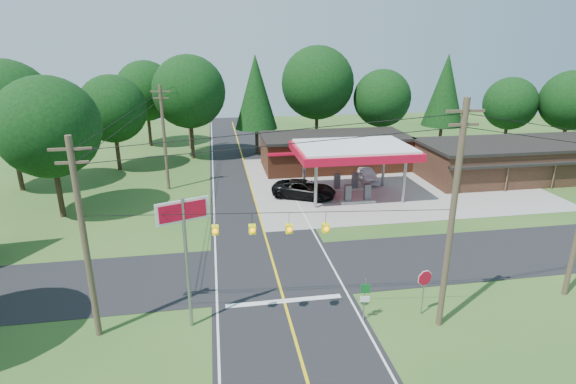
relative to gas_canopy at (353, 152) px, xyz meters
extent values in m
plane|color=#28511C|center=(-9.00, -13.00, -4.27)|extent=(120.00, 120.00, 0.00)
cube|color=black|center=(-9.00, -13.00, -4.26)|extent=(8.00, 120.00, 0.02)
cube|color=black|center=(-9.00, -13.00, -4.25)|extent=(70.00, 7.00, 0.02)
cube|color=yellow|center=(-9.00, -13.00, -4.24)|extent=(0.15, 110.00, 0.00)
cylinder|color=gray|center=(-4.00, -2.50, -2.17)|extent=(0.28, 0.28, 4.20)
cylinder|color=gray|center=(-4.00, 2.50, -2.17)|extent=(0.28, 0.28, 4.20)
cylinder|color=gray|center=(4.00, -2.50, -2.17)|extent=(0.28, 0.28, 4.20)
cylinder|color=gray|center=(4.00, 2.50, -2.17)|extent=(0.28, 0.28, 4.20)
cube|color=red|center=(0.00, 0.00, 0.08)|extent=(10.60, 7.40, 0.70)
cube|color=white|center=(0.00, 0.00, 0.48)|extent=(10.00, 7.00, 0.25)
cube|color=#9E9B93|center=(0.00, -1.80, -4.14)|extent=(3.20, 0.90, 0.22)
cube|color=#3F3F44|center=(-0.90, -1.80, -3.32)|extent=(0.55, 0.45, 1.50)
cube|color=#3F3F44|center=(0.90, -1.80, -3.32)|extent=(0.55, 0.45, 1.50)
cube|color=#9E9B93|center=(0.00, 1.80, -4.14)|extent=(3.20, 0.90, 0.22)
cube|color=#3F3F44|center=(-0.90, 1.80, -3.32)|extent=(0.55, 0.45, 1.50)
cube|color=#3F3F44|center=(0.90, 1.80, -3.32)|extent=(0.55, 0.45, 1.50)
cube|color=#5D2D1A|center=(1.00, 10.00, -2.52)|extent=(16.00, 7.00, 3.50)
cube|color=black|center=(1.00, 10.00, -0.62)|extent=(16.40, 7.40, 0.30)
cube|color=red|center=(1.00, 6.40, -1.57)|extent=(16.00, 0.50, 0.25)
cube|color=#361F16|center=(19.00, 3.00, -2.52)|extent=(20.00, 8.00, 3.50)
cube|color=black|center=(19.00, 3.00, -0.62)|extent=(20.40, 8.40, 0.30)
cube|color=black|center=(19.00, -1.20, -1.67)|extent=(20.00, 0.70, 0.25)
cylinder|color=#473828|center=(-1.50, -20.00, 1.48)|extent=(0.30, 0.30, 11.50)
cube|color=#473828|center=(-1.50, -20.00, 6.63)|extent=(1.80, 0.12, 0.12)
cube|color=#473828|center=(-1.50, -20.00, 6.03)|extent=(1.40, 0.12, 0.12)
cylinder|color=#473828|center=(-18.50, -18.00, 0.73)|extent=(0.30, 0.30, 10.00)
cube|color=#473828|center=(-18.50, -18.00, 5.13)|extent=(1.80, 0.12, 0.12)
cube|color=#473828|center=(-18.50, -18.00, 4.53)|extent=(1.40, 0.12, 0.12)
cylinder|color=#473828|center=(-17.00, 5.00, 0.73)|extent=(0.30, 0.30, 10.00)
cube|color=#473828|center=(-17.00, 5.00, 5.13)|extent=(1.80, 0.12, 0.12)
cube|color=#473828|center=(-17.00, 5.00, 4.53)|extent=(1.40, 0.12, 0.12)
cylinder|color=#473828|center=(-15.50, 22.00, 0.48)|extent=(0.30, 0.30, 9.50)
cube|color=#FFFB0D|center=(-12.55, -18.70, 1.23)|extent=(0.32, 0.32, 0.42)
cube|color=#FFFB0D|center=(-10.85, -18.90, 1.23)|extent=(0.32, 0.32, 0.42)
cube|color=#FFFB0D|center=(-9.15, -19.10, 1.23)|extent=(0.32, 0.32, 0.42)
cube|color=#FFFB0D|center=(-7.45, -19.30, 1.23)|extent=(0.32, 0.32, 0.42)
cylinder|color=#332316|center=(-23.00, 13.00, -2.29)|extent=(0.44, 0.44, 3.96)
sphere|color=black|center=(-23.00, 13.00, 2.55)|extent=(7.26, 7.26, 7.26)
cylinder|color=#332316|center=(-15.00, 17.00, -1.93)|extent=(0.44, 0.44, 4.68)
sphere|color=black|center=(-15.00, 17.00, 3.79)|extent=(8.58, 8.58, 8.58)
cylinder|color=#332316|center=(-7.00, 18.00, -2.11)|extent=(0.44, 0.44, 4.32)
cone|color=black|center=(-7.00, 18.00, 3.53)|extent=(5.28, 5.28, 9.00)
cylinder|color=#332316|center=(1.00, 19.00, -1.75)|extent=(0.44, 0.44, 5.04)
sphere|color=black|center=(1.00, 19.00, 4.41)|extent=(9.24, 9.24, 9.24)
cylinder|color=#332316|center=(9.00, 17.00, -2.29)|extent=(0.44, 0.44, 3.96)
sphere|color=black|center=(9.00, 17.00, 2.55)|extent=(7.26, 7.26, 7.26)
cylinder|color=#332316|center=(17.00, 16.00, -2.11)|extent=(0.44, 0.44, 4.32)
cone|color=black|center=(17.00, 16.00, 3.53)|extent=(5.28, 5.28, 9.00)
cylinder|color=#332316|center=(25.00, 14.00, -2.47)|extent=(0.44, 0.44, 3.60)
sphere|color=black|center=(25.00, 14.00, 1.93)|extent=(6.60, 6.60, 6.60)
cylinder|color=#332316|center=(31.00, 11.00, -2.29)|extent=(0.44, 0.44, 3.96)
sphere|color=black|center=(31.00, 11.00, 2.55)|extent=(7.26, 7.26, 7.26)
cylinder|color=#332316|center=(-25.00, -1.00, -2.11)|extent=(0.44, 0.44, 4.32)
sphere|color=black|center=(-25.00, -1.00, 3.17)|extent=(7.92, 7.92, 7.92)
cylinder|color=#332316|center=(-31.00, 7.00, -1.93)|extent=(0.44, 0.44, 4.68)
sphere|color=black|center=(-31.00, 7.00, 3.79)|extent=(8.58, 8.58, 8.58)
cylinder|color=#332316|center=(-21.00, 25.00, -2.11)|extent=(0.44, 0.44, 4.32)
sphere|color=black|center=(-21.00, 25.00, 3.17)|extent=(7.92, 7.92, 7.92)
imported|color=black|center=(-4.44, 0.34, -3.46)|extent=(7.75, 7.75, 1.61)
imported|color=white|center=(3.00, 4.00, -3.56)|extent=(4.58, 4.58, 1.41)
cylinder|color=gray|center=(-14.00, -18.00, -0.81)|extent=(0.18, 0.18, 6.91)
cube|color=white|center=(-14.00, -18.00, 2.00)|extent=(2.43, 0.98, 1.09)
cube|color=red|center=(-14.00, -18.05, 2.00)|extent=(2.13, 0.85, 0.84)
cylinder|color=gray|center=(-2.00, -19.00, -3.03)|extent=(0.07, 0.07, 2.46)
cylinder|color=gray|center=(-5.20, -19.00, -3.05)|extent=(0.06, 0.06, 2.43)
cube|color=#0C591E|center=(-5.20, -19.04, -2.40)|extent=(0.49, 0.13, 0.50)
cube|color=white|center=(-5.20, -19.04, -3.01)|extent=(0.49, 0.13, 0.33)
camera|label=1|loc=(-12.39, -38.09, 9.56)|focal=28.00mm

